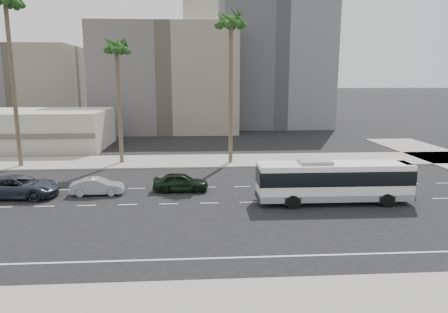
{
  "coord_description": "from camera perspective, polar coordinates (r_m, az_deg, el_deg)",
  "views": [
    {
      "loc": [
        -6.81,
        -29.18,
        9.21
      ],
      "look_at": [
        -4.62,
        4.0,
        2.77
      ],
      "focal_mm": 32.62,
      "sensor_mm": 36.0,
      "label": 1
    }
  ],
  "objects": [
    {
      "name": "car_c",
      "position": [
        35.66,
        -26.83,
        -3.79
      ],
      "size": [
        3.21,
        6.34,
        1.72
      ],
      "primitive_type": "imported",
      "rotation": [
        0.0,
        0.0,
        1.51
      ],
      "color": "#272D3B",
      "rests_on": "ground"
    },
    {
      "name": "palm_near",
      "position": [
        44.03,
        0.97,
        18.05
      ],
      "size": [
        4.8,
        4.8,
        16.16
      ],
      "rotation": [
        0.0,
        0.0,
        -0.44
      ],
      "color": "brown",
      "rests_on": "ground"
    },
    {
      "name": "civic_tower",
      "position": [
        280.79,
        -2.9,
        17.0
      ],
      "size": [
        42.0,
        42.0,
        129.0
      ],
      "color": "beige",
      "rests_on": "ground"
    },
    {
      "name": "palm_mid",
      "position": [
        45.11,
        -14.84,
        14.35
      ],
      "size": [
        4.36,
        4.36,
        13.51
      ],
      "rotation": [
        0.0,
        0.0,
        0.1
      ],
      "color": "brown",
      "rests_on": "ground"
    },
    {
      "name": "sidewalk_north",
      "position": [
        46.11,
        4.79,
        -0.5
      ],
      "size": [
        120.0,
        7.0,
        0.15
      ],
      "primitive_type": "cube",
      "color": "gray",
      "rests_on": "ground"
    },
    {
      "name": "city_bus",
      "position": [
        31.33,
        15.12,
        -3.27
      ],
      "size": [
        11.37,
        2.78,
        3.26
      ],
      "rotation": [
        0.0,
        0.0,
        -0.01
      ],
      "color": "white",
      "rests_on": "ground"
    },
    {
      "name": "car_b",
      "position": [
        34.13,
        -17.32,
        -4.03
      ],
      "size": [
        1.56,
        4.15,
        1.35
      ],
      "primitive_type": "imported",
      "rotation": [
        0.0,
        0.0,
        1.6
      ],
      "color": "#8F959D",
      "rests_on": "ground"
    },
    {
      "name": "highrise_right",
      "position": [
        265.57,
        7.81,
        16.43
      ],
      "size": [
        26.0,
        26.0,
        70.0
      ],
      "primitive_type": "cube",
      "color": "slate",
      "rests_on": "ground"
    },
    {
      "name": "midrise_beige_far",
      "position": [
        85.12,
        -25.59,
        8.75
      ],
      "size": [
        18.0,
        16.0,
        15.0
      ],
      "primitive_type": "cube",
      "color": "slate",
      "rests_on": "ground"
    },
    {
      "name": "commercial_low",
      "position": [
        60.23,
        -26.45,
        3.42
      ],
      "size": [
        22.0,
        12.16,
        5.0
      ],
      "color": "#B4AF9E",
      "rests_on": "ground"
    },
    {
      "name": "palm_far",
      "position": [
        47.42,
        -28.31,
        18.43
      ],
      "size": [
        5.25,
        5.25,
        18.05
      ],
      "rotation": [
        0.0,
        0.0,
        -0.0
      ],
      "color": "brown",
      "rests_on": "ground"
    },
    {
      "name": "highrise_far",
      "position": [
        299.93,
        11.45,
        14.72
      ],
      "size": [
        22.0,
        22.0,
        60.0
      ],
      "primitive_type": "cube",
      "color": "slate",
      "rests_on": "ground"
    },
    {
      "name": "midrise_gray_center",
      "position": [
        82.61,
        6.74,
        13.52
      ],
      "size": [
        20.0,
        20.0,
        26.0
      ],
      "primitive_type": "cube",
      "color": "#525357",
      "rests_on": "ground"
    },
    {
      "name": "car_a",
      "position": [
        33.77,
        -6.09,
        -3.57
      ],
      "size": [
        1.93,
        4.56,
        1.54
      ],
      "primitive_type": "imported",
      "rotation": [
        0.0,
        0.0,
        1.55
      ],
      "color": "black",
      "rests_on": "ground"
    },
    {
      "name": "midrise_beige_west",
      "position": [
        74.37,
        -7.92,
        10.7
      ],
      "size": [
        24.0,
        18.0,
        18.0
      ],
      "primitive_type": "cube",
      "color": "slate",
      "rests_on": "ground"
    },
    {
      "name": "ground",
      "position": [
        31.35,
        8.99,
        -6.26
      ],
      "size": [
        700.0,
        700.0,
        0.0
      ],
      "primitive_type": "plane",
      "color": "black",
      "rests_on": "ground"
    }
  ]
}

